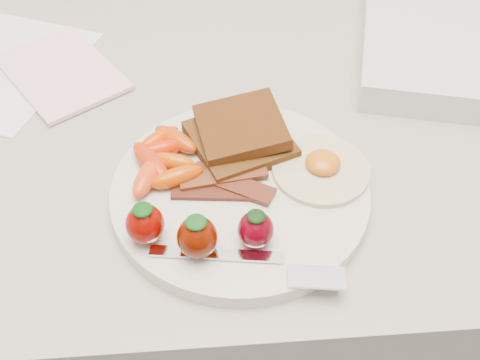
{
  "coord_description": "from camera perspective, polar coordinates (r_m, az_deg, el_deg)",
  "views": [
    {
      "loc": [
        -0.04,
        1.15,
        1.38
      ],
      "look_at": [
        -0.01,
        1.57,
        0.93
      ],
      "focal_mm": 45.0,
      "sensor_mm": 36.0,
      "label": 1
    }
  ],
  "objects": [
    {
      "name": "bacon_strips",
      "position": [
        0.62,
        -1.55,
        -0.31
      ],
      "size": [
        0.11,
        0.07,
        0.01
      ],
      "color": "black",
      "rests_on": "plate"
    },
    {
      "name": "notepad",
      "position": [
        0.83,
        -16.59,
        9.77
      ],
      "size": [
        0.19,
        0.21,
        0.01
      ],
      "primitive_type": "cube",
      "rotation": [
        0.0,
        0.0,
        0.59
      ],
      "color": "#FEC2CC",
      "rests_on": "paper_sheet"
    },
    {
      "name": "paper_sheet",
      "position": [
        0.86,
        -21.39,
        9.79
      ],
      "size": [
        0.25,
        0.28,
        0.0
      ],
      "primitive_type": "cube",
      "rotation": [
        0.0,
        0.0,
        -0.4
      ],
      "color": "white",
      "rests_on": "counter"
    },
    {
      "name": "toast_upper",
      "position": [
        0.66,
        0.08,
        5.07
      ],
      "size": [
        0.11,
        0.1,
        0.02
      ],
      "primitive_type": "cube",
      "rotation": [
        0.0,
        -0.1,
        0.16
      ],
      "color": "#391A09",
      "rests_on": "toast_lower"
    },
    {
      "name": "counter",
      "position": [
        1.08,
        0.14,
        -12.42
      ],
      "size": [
        2.0,
        0.6,
        0.9
      ],
      "primitive_type": "cube",
      "color": "gray",
      "rests_on": "ground"
    },
    {
      "name": "plate",
      "position": [
        0.63,
        -0.0,
        -1.18
      ],
      "size": [
        0.27,
        0.27,
        0.02
      ],
      "primitive_type": "cylinder",
      "color": "beige",
      "rests_on": "counter"
    },
    {
      "name": "strawberries",
      "position": [
        0.56,
        -4.26,
        -4.76
      ],
      "size": [
        0.14,
        0.06,
        0.05
      ],
      "color": "#6C0400",
      "rests_on": "plate"
    },
    {
      "name": "toast_lower",
      "position": [
        0.66,
        -0.0,
        3.77
      ],
      "size": [
        0.13,
        0.13,
        0.01
      ],
      "primitive_type": "cube",
      "rotation": [
        0.0,
        0.0,
        0.37
      ],
      "color": "black",
      "rests_on": "plate"
    },
    {
      "name": "fork",
      "position": [
        0.56,
        2.03,
        -7.99
      ],
      "size": [
        0.18,
        0.06,
        0.0
      ],
      "color": "silver",
      "rests_on": "plate"
    },
    {
      "name": "baby_carrots",
      "position": [
        0.64,
        -7.38,
        2.06
      ],
      "size": [
        0.09,
        0.11,
        0.02
      ],
      "color": "red",
      "rests_on": "plate"
    },
    {
      "name": "fried_egg",
      "position": [
        0.64,
        7.73,
        1.17
      ],
      "size": [
        0.12,
        0.12,
        0.02
      ],
      "color": "white",
      "rests_on": "plate"
    }
  ]
}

